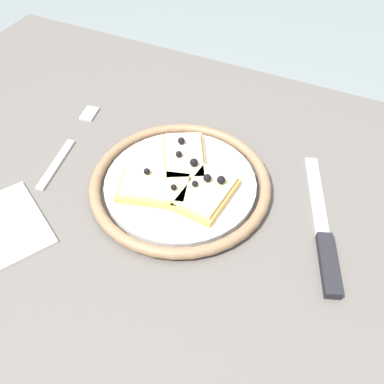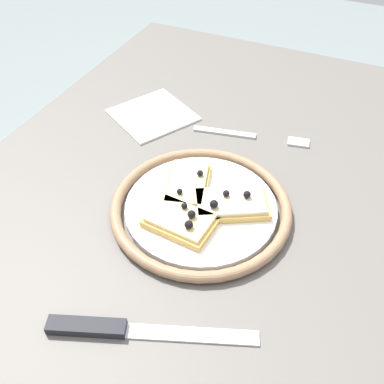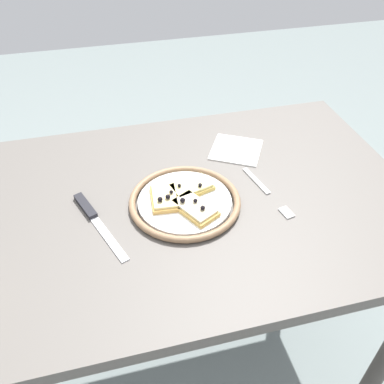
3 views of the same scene
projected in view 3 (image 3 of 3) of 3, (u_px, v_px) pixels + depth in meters
name	position (u px, v px, depth m)	size (l,w,h in m)	color
ground_plane	(186.00, 354.00, 1.44)	(6.00, 6.00, 0.00)	slate
dining_table	(183.00, 227.00, 1.03)	(1.11, 0.72, 0.73)	#5B5651
plate	(184.00, 202.00, 0.95)	(0.26, 0.26, 0.02)	white
pizza_slice_near	(191.00, 187.00, 0.97)	(0.11, 0.09, 0.03)	tan
pizza_slice_far	(165.00, 198.00, 0.94)	(0.07, 0.10, 0.03)	tan
pizza_slice_side	(194.00, 208.00, 0.91)	(0.10, 0.12, 0.03)	tan
knife	(92.00, 214.00, 0.92)	(0.10, 0.23, 0.01)	silver
fork	(267.00, 192.00, 0.98)	(0.06, 0.20, 0.00)	silver
napkin	(236.00, 150.00, 1.12)	(0.13, 0.13, 0.00)	white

